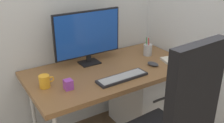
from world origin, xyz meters
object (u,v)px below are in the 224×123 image
(monitor, at_px, (88,35))
(notebook, at_px, (172,61))
(filing_cabinet, at_px, (143,96))
(desk_clamp_accessory, at_px, (68,85))
(mouse, at_px, (153,64))
(coffee_mug, at_px, (45,81))
(pen_holder, at_px, (148,50))
(keyboard, at_px, (122,77))

(monitor, bearing_deg, notebook, -30.43)
(filing_cabinet, bearing_deg, desk_clamp_accessory, -169.61)
(mouse, distance_m, notebook, 0.20)
(filing_cabinet, height_order, mouse, mouse)
(filing_cabinet, relative_size, notebook, 3.61)
(mouse, bearing_deg, coffee_mug, 159.73)
(mouse, distance_m, desk_clamp_accessory, 0.79)
(filing_cabinet, xyz_separation_m, notebook, (0.15, -0.19, 0.42))
(desk_clamp_accessory, bearing_deg, filing_cabinet, 10.39)
(filing_cabinet, bearing_deg, pen_holder, 38.42)
(monitor, distance_m, mouse, 0.62)
(desk_clamp_accessory, bearing_deg, notebook, -1.87)
(keyboard, distance_m, mouse, 0.38)
(monitor, bearing_deg, mouse, -38.33)
(mouse, xyz_separation_m, desk_clamp_accessory, (-0.79, 0.01, 0.02))
(coffee_mug, xyz_separation_m, desk_clamp_accessory, (0.13, -0.12, -0.01))
(keyboard, relative_size, coffee_mug, 3.78)
(coffee_mug, bearing_deg, pen_holder, 4.95)
(notebook, bearing_deg, pen_holder, 121.69)
(filing_cabinet, bearing_deg, monitor, 158.75)
(monitor, xyz_separation_m, desk_clamp_accessory, (-0.35, -0.34, -0.22))
(notebook, bearing_deg, keyboard, -162.56)
(keyboard, xyz_separation_m, coffee_mug, (-0.55, 0.19, 0.04))
(filing_cabinet, relative_size, monitor, 0.99)
(pen_holder, bearing_deg, desk_clamp_accessory, -167.01)
(filing_cabinet, relative_size, mouse, 5.61)
(pen_holder, bearing_deg, monitor, 166.46)
(mouse, relative_size, coffee_mug, 0.96)
(notebook, bearing_deg, filing_cabinet, 142.33)
(notebook, relative_size, coffee_mug, 1.48)
(keyboard, bearing_deg, filing_cabinet, 28.56)
(mouse, bearing_deg, notebook, -19.76)
(keyboard, relative_size, desk_clamp_accessory, 5.85)
(monitor, relative_size, pen_holder, 3.27)
(monitor, relative_size, mouse, 5.66)
(desk_clamp_accessory, bearing_deg, mouse, -0.52)
(notebook, relative_size, desk_clamp_accessory, 2.29)
(pen_holder, height_order, coffee_mug, pen_holder)
(keyboard, bearing_deg, desk_clamp_accessory, 170.22)
(keyboard, relative_size, pen_holder, 2.29)
(coffee_mug, bearing_deg, desk_clamp_accessory, -41.80)
(keyboard, bearing_deg, monitor, 100.26)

